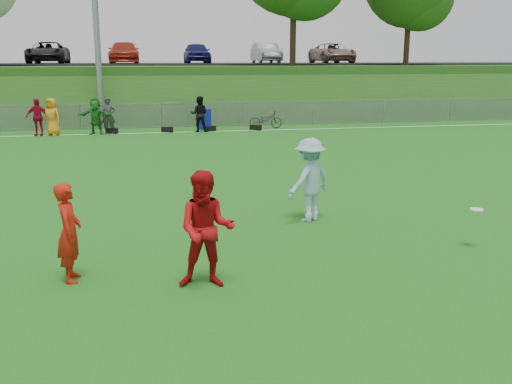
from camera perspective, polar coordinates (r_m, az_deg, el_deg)
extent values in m
plane|color=#196515|center=(10.02, -5.07, -6.96)|extent=(120.00, 120.00, 0.00)
cube|color=white|center=(27.59, -9.20, 5.89)|extent=(60.00, 0.10, 0.01)
cube|color=gray|center=(29.51, -9.40, 7.52)|extent=(58.00, 0.02, 1.20)
cube|color=gray|center=(29.45, -9.45, 8.78)|extent=(58.00, 0.04, 0.04)
cylinder|color=gray|center=(30.33, -15.81, 17.58)|extent=(0.30, 0.30, 12.00)
cube|color=#1C5919|center=(40.41, -10.03, 10.27)|extent=(120.00, 18.00, 3.00)
cube|color=black|center=(42.37, -10.18, 12.49)|extent=(120.00, 12.00, 0.10)
cylinder|color=black|center=(39.33, 15.03, 17.25)|extent=(0.36, 0.36, 7.00)
imported|color=black|center=(41.80, -20.08, 12.97)|extent=(2.39, 5.18, 1.44)
imported|color=#9C2311|center=(41.37, -13.04, 13.42)|extent=(2.02, 4.96, 1.44)
imported|color=#131754|center=(41.55, -5.94, 13.68)|extent=(1.70, 4.23, 1.44)
imported|color=gray|center=(42.32, 1.01, 13.73)|extent=(1.52, 4.37, 1.44)
imported|color=#8B745E|center=(43.65, 7.63, 13.61)|extent=(2.39, 5.18, 1.44)
imported|color=#AB0B26|center=(27.87, -21.03, 7.01)|extent=(1.04, 0.55, 1.69)
imported|color=orange|center=(27.77, -19.72, 7.09)|extent=(0.99, 0.87, 1.69)
imported|color=#1F7521|center=(27.56, -15.74, 7.33)|extent=(1.64, 0.78, 1.69)
imported|color=#323134|center=(27.52, -14.52, 7.39)|extent=(0.65, 0.45, 1.69)
imported|color=black|center=(27.61, -5.68, 7.76)|extent=(0.95, 0.82, 1.69)
cube|color=black|center=(27.69, -14.22, 5.95)|extent=(0.58, 0.34, 0.26)
cube|color=black|center=(27.68, -8.86, 6.19)|extent=(0.59, 0.37, 0.26)
cube|color=black|center=(27.84, -4.62, 6.34)|extent=(0.57, 0.33, 0.26)
cube|color=black|center=(28.19, -0.03, 6.47)|extent=(0.62, 0.49, 0.26)
imported|color=red|center=(9.40, -18.19, -3.86)|extent=(0.39, 0.58, 1.59)
imported|color=#B30C10|center=(8.71, -4.98, -3.78)|extent=(1.00, 0.84, 1.82)
imported|color=#98BDD2|center=(12.28, 5.36, 1.20)|extent=(1.34, 1.19, 1.81)
cylinder|color=silver|center=(11.24, 21.21, -1.64)|extent=(0.25, 0.25, 0.02)
cylinder|color=#0E1DA0|center=(28.67, -5.17, 7.28)|extent=(0.70, 0.70, 1.01)
imported|color=#2E2D30|center=(28.91, 0.98, 7.25)|extent=(1.68, 0.61, 0.88)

